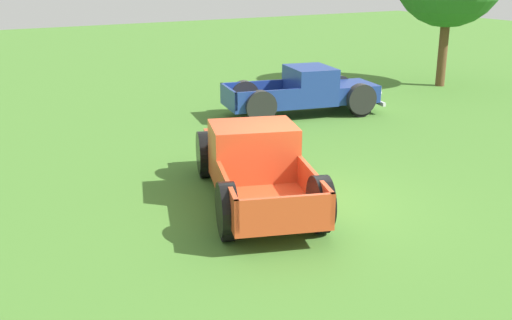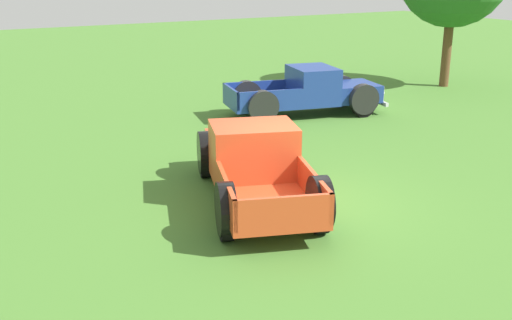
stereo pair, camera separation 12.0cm
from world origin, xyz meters
name	(u,v)px [view 1 (the left image)]	position (x,y,z in m)	size (l,w,h in m)	color
ground_plane	(299,205)	(0.00, 0.00, 0.00)	(80.00, 80.00, 0.00)	#477A2D
pickup_truck_foreground	(253,162)	(-0.95, -0.55, 0.74)	(5.40, 3.38, 1.56)	#D14723
pickup_truck_behind_left	(312,92)	(-6.35, 4.79, 0.74)	(2.86, 5.31, 1.54)	navy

